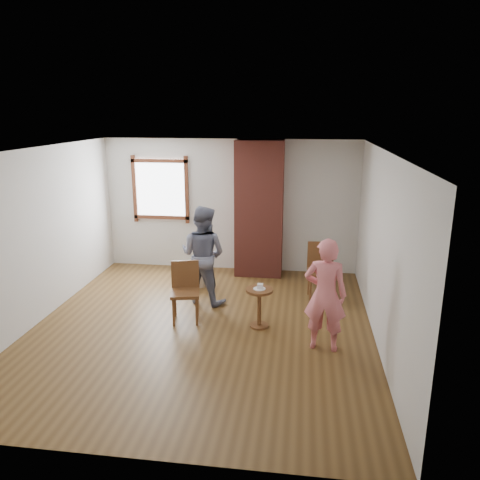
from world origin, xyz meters
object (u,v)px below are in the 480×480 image
object	(u,v)px
stoneware_crock	(198,273)
man	(203,255)
dining_chair_right	(321,268)
side_table	(259,301)
dining_chair_left	(185,288)
person_pink	(325,295)

from	to	relation	value
stoneware_crock	man	size ratio (longest dim) A/B	0.28
dining_chair_right	side_table	distance (m)	1.59
side_table	dining_chair_left	bearing A→B (deg)	174.06
dining_chair_left	dining_chair_right	size ratio (longest dim) A/B	0.95
man	person_pink	xyz separation A→B (m)	(1.94, -1.37, -0.05)
man	side_table	bearing A→B (deg)	157.37
stoneware_crock	person_pink	distance (m)	3.09
stoneware_crock	dining_chair_left	distance (m)	1.48
stoneware_crock	person_pink	world-z (taller)	person_pink
side_table	person_pink	xyz separation A→B (m)	(0.92, -0.54, 0.37)
stoneware_crock	dining_chair_left	size ratio (longest dim) A/B	0.51
dining_chair_left	man	xyz separation A→B (m)	(0.13, 0.71, 0.31)
man	person_pink	bearing A→B (deg)	161.43
stoneware_crock	dining_chair_left	xyz separation A→B (m)	(0.14, -1.45, 0.28)
stoneware_crock	man	distance (m)	0.98
dining_chair_right	person_pink	world-z (taller)	person_pink
side_table	man	size ratio (longest dim) A/B	0.37
stoneware_crock	man	world-z (taller)	man
side_table	person_pink	size ratio (longest dim) A/B	0.39
person_pink	side_table	bearing A→B (deg)	-22.71
person_pink	dining_chair_left	bearing A→B (deg)	-10.08
stoneware_crock	side_table	size ratio (longest dim) A/B	0.77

